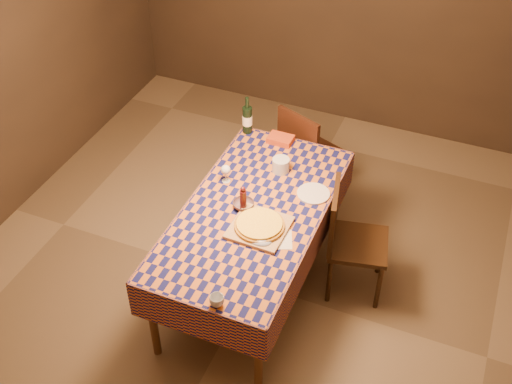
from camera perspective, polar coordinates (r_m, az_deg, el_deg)
room at (r=4.09m, az=-0.27°, el=4.37°), size 5.00×5.10×2.70m
dining_table at (r=4.51m, az=-0.24°, el=-2.37°), size 0.94×1.84×0.77m
cutting_board at (r=4.32m, az=0.30°, el=-3.18°), size 0.38×0.38×0.02m
pizza at (r=4.30m, az=0.30°, el=-2.91°), size 0.37×0.37×0.03m
pepper_mill at (r=4.41m, az=-1.15°, el=-0.60°), size 0.05×0.05×0.20m
bowl at (r=4.47m, az=-1.12°, el=-1.14°), size 0.17×0.17×0.05m
wine_glass at (r=4.64m, az=-2.72°, el=1.94°), size 0.08×0.08×0.14m
wine_bottle at (r=5.14m, az=-0.78°, el=6.49°), size 0.09×0.09×0.32m
deli_tub at (r=4.77m, az=2.22°, el=2.41°), size 0.15×0.15×0.11m
takeout_container at (r=5.08m, az=2.20°, el=4.71°), size 0.20×0.14×0.05m
white_plate at (r=4.60m, az=5.12°, el=-0.14°), size 0.31×0.31×0.01m
tumbler at (r=3.86m, az=-3.50°, el=-9.62°), size 0.11×0.11×0.07m
flour_patch at (r=4.25m, az=1.60°, el=-4.24°), size 0.29×0.26×0.00m
flour_bag at (r=4.22m, az=0.37°, el=-4.27°), size 0.18×0.15×0.05m
chair_far at (r=5.43m, az=4.45°, el=3.70°), size 0.55×0.55×0.93m
chair_right at (r=4.68m, az=8.16°, el=-3.84°), size 0.51×0.50×0.93m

